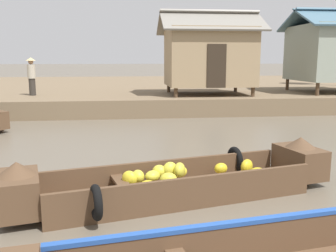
# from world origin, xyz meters

# --- Properties ---
(ground_plane) EXTENTS (300.00, 300.00, 0.00)m
(ground_plane) POSITION_xyz_m (0.00, 10.00, 0.00)
(ground_plane) COLOR #665B4C
(riverbank_strip) EXTENTS (160.00, 20.00, 0.73)m
(riverbank_strip) POSITION_xyz_m (0.00, 22.49, 0.37)
(riverbank_strip) COLOR #756047
(riverbank_strip) RESTS_ON ground
(banana_boat) EXTENTS (5.72, 2.54, 0.88)m
(banana_boat) POSITION_xyz_m (-0.73, 3.83, 0.30)
(banana_boat) COLOR brown
(banana_boat) RESTS_ON ground
(stilt_house_left) EXTENTS (4.44, 3.45, 3.73)m
(stilt_house_left) POSITION_xyz_m (2.23, 14.73, 2.48)
(stilt_house_left) COLOR #4C3826
(stilt_house_left) RESTS_ON riverbank_strip
(vendor_person) EXTENTS (0.44, 0.44, 1.66)m
(vendor_person) POSITION_xyz_m (-5.63, 15.08, 1.66)
(vendor_person) COLOR #332D28
(vendor_person) RESTS_ON riverbank_strip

